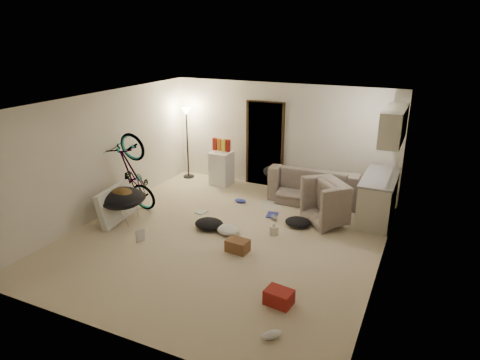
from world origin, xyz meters
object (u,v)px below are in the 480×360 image
at_px(kitchen_counter, 378,199).
at_px(mini_fridge, 221,168).
at_px(sofa, 315,188).
at_px(juicer, 274,230).
at_px(drink_case_b, 279,297).
at_px(armchair, 340,206).
at_px(floor_lamp, 187,128).
at_px(saucer_chair, 122,202).
at_px(drink_case_a, 238,246).
at_px(tv_box, 116,204).
at_px(bicycle, 134,190).

relative_size(kitchen_counter, mini_fridge, 1.84).
height_order(sofa, juicer, sofa).
bearing_deg(kitchen_counter, mini_fridge, 171.79).
distance_m(mini_fridge, drink_case_b, 5.06).
relative_size(armchair, drink_case_b, 2.62).
relative_size(kitchen_counter, drink_case_b, 3.98).
bearing_deg(floor_lamp, juicer, -34.38).
bearing_deg(kitchen_counter, armchair, -149.29).
bearing_deg(saucer_chair, armchair, 25.16).
bearing_deg(drink_case_a, floor_lamp, 137.45).
relative_size(floor_lamp, kitchen_counter, 1.21).
height_order(kitchen_counter, tv_box, kitchen_counter).
distance_m(floor_lamp, sofa, 3.57).
bearing_deg(armchair, floor_lamp, 34.20).
bearing_deg(mini_fridge, armchair, -14.90).
distance_m(floor_lamp, bicycle, 2.48).
bearing_deg(saucer_chair, kitchen_counter, 26.01).
relative_size(mini_fridge, tv_box, 0.77).
height_order(sofa, bicycle, bicycle).
xyz_separation_m(bicycle, drink_case_b, (3.91, -1.85, -0.35)).
relative_size(floor_lamp, sofa, 0.92).
relative_size(floor_lamp, drink_case_a, 4.80).
distance_m(tv_box, juicer, 3.19).
xyz_separation_m(tv_box, juicer, (3.09, 0.74, -0.25)).
xyz_separation_m(bicycle, tv_box, (0.00, -0.60, -0.11)).
bearing_deg(tv_box, drink_case_b, -25.25).
xyz_separation_m(kitchen_counter, armchair, (-0.67, -0.40, -0.12)).
distance_m(bicycle, saucer_chair, 0.59).
xyz_separation_m(armchair, tv_box, (-4.06, -1.87, 0.03)).
distance_m(mini_fridge, tv_box, 2.97).
distance_m(sofa, drink_case_a, 2.91).
relative_size(kitchen_counter, saucer_chair, 1.56).
distance_m(armchair, juicer, 1.50).
bearing_deg(armchair, mini_fridge, 31.53).
distance_m(armchair, tv_box, 4.47).
xyz_separation_m(saucer_chair, juicer, (2.97, 0.71, -0.31)).
height_order(saucer_chair, juicer, saucer_chair).
bearing_deg(tv_box, bicycle, 82.48).
distance_m(drink_case_b, juicer, 2.15).
bearing_deg(floor_lamp, armchair, -14.18).
bearing_deg(drink_case_a, saucer_chair, -178.96).
xyz_separation_m(mini_fridge, drink_case_b, (3.00, -4.07, -0.30)).
distance_m(bicycle, drink_case_a, 2.86).
relative_size(saucer_chair, tv_box, 0.90).
height_order(kitchen_counter, drink_case_a, kitchen_counter).
distance_m(sofa, tv_box, 4.29).
distance_m(floor_lamp, kitchen_counter, 4.95).
bearing_deg(tv_box, armchair, 17.25).
bearing_deg(saucer_chair, floor_lamp, 94.52).
height_order(kitchen_counter, armchair, kitchen_counter).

